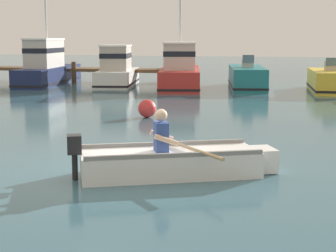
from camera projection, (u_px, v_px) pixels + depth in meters
ground_plane at (118, 167)px, 10.39m from camera, size 120.00×120.00×0.00m
wooden_dock at (79, 70)px, 29.84m from camera, size 10.36×1.64×1.33m
rowboat_with_person at (173, 161)px, 9.72m from camera, size 3.54×2.32×1.19m
moored_boat_navy at (47, 68)px, 28.32m from camera, size 2.47×6.83×4.70m
moored_boat_white at (117, 71)px, 27.70m from camera, size 2.62×5.17×2.03m
moored_boat_red at (180, 71)px, 26.56m from camera, size 3.23×6.91×4.22m
moored_boat_teal at (247, 78)px, 26.18m from camera, size 2.47×5.27×1.60m
moored_boat_yellow at (330, 81)px, 24.79m from camera, size 2.07×4.58×1.52m
mooring_buoy at (147, 108)px, 16.72m from camera, size 0.55×0.55×0.55m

